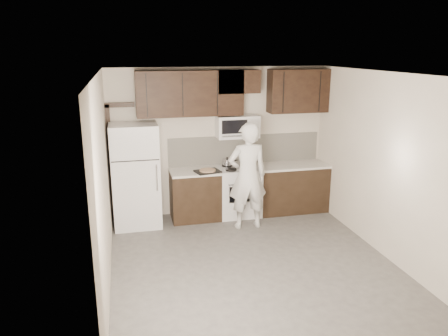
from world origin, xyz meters
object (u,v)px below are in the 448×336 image
object	(u,v)px
microwave	(237,126)
refrigerator	(136,175)
stove	(238,191)
person	(248,176)

from	to	relation	value
microwave	refrigerator	xyz separation A→B (m)	(-1.85, -0.17, -0.75)
stove	microwave	size ratio (longest dim) A/B	1.24
microwave	person	bearing A→B (deg)	-90.42
stove	refrigerator	xyz separation A→B (m)	(-1.85, -0.05, 0.44)
stove	microwave	xyz separation A→B (m)	(-0.00, 0.12, 1.19)
refrigerator	person	distance (m)	1.93
microwave	refrigerator	distance (m)	2.00
stove	person	size ratio (longest dim) A/B	0.51
microwave	person	world-z (taller)	microwave
stove	person	distance (m)	0.76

